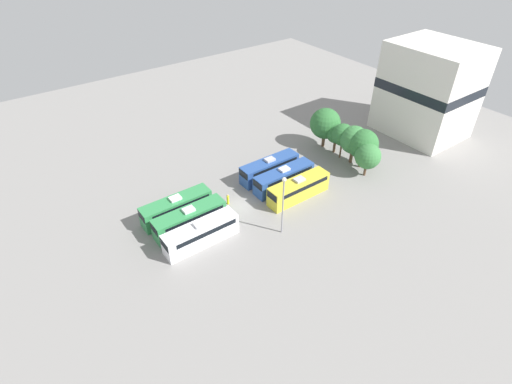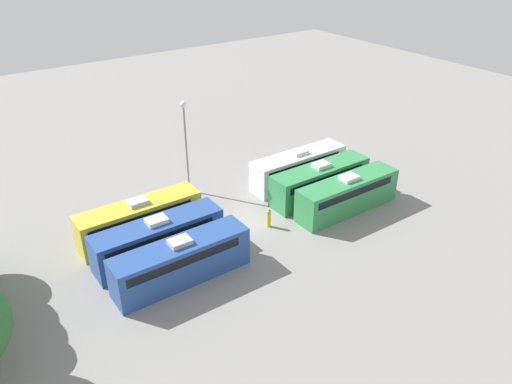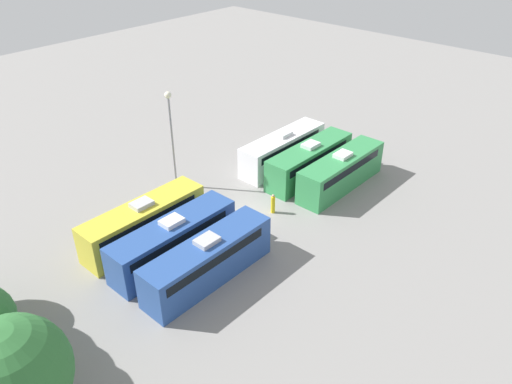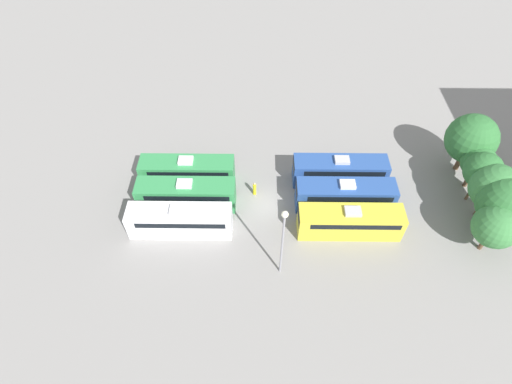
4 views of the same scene
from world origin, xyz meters
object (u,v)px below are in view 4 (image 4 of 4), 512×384
light_pole (283,235)px  tree_2 (483,171)px  tree_3 (495,188)px  bus_1 (187,194)px  tree_0 (471,139)px  bus_3 (340,170)px  bus_4 (345,194)px  tree_4 (504,203)px  bus_5 (350,221)px  tree_5 (496,227)px  worker_person (255,189)px  bus_2 (180,220)px  tree_1 (478,162)px  bus_0 (188,171)px

light_pole → tree_2: (-9.23, 20.90, -1.56)m
tree_2 → tree_3: (2.21, 0.38, -0.13)m
bus_1 → tree_0: 31.71m
bus_3 → bus_4: same height
bus_3 → tree_4: bearing=64.9°
bus_5 → tree_5: tree_5 is taller
bus_1 → worker_person: 7.43m
bus_1 → tree_3: size_ratio=1.53×
bus_2 → tree_0: tree_0 is taller
bus_1 → bus_4: (-0.08, 16.92, 0.00)m
bus_4 → tree_1: tree_1 is taller
tree_3 → tree_0: bearing=-179.8°
tree_0 → tree_4: size_ratio=1.07×
light_pole → tree_2: 22.90m
bus_1 → tree_3: (1.16, 31.07, 2.68)m
worker_person → tree_5: (6.93, 22.70, 2.85)m
light_pole → tree_3: bearing=108.3°
bus_3 → bus_4: bearing=1.9°
light_pole → tree_1: light_pole is taller
light_pole → bus_2: bearing=-115.2°
tree_0 → light_pole: bearing=-56.7°
tree_0 → bus_3: bearing=-81.6°
tree_3 → bus_3: bearing=-108.7°
bus_3 → tree_3: tree_3 is taller
bus_3 → bus_4: size_ratio=1.00×
bus_1 → tree_5: (5.38, 29.91, 1.96)m
light_pole → tree_0: (-13.95, 21.26, -1.45)m
bus_0 → bus_1: 3.42m
bus_5 → tree_1: tree_1 is taller
worker_person → tree_3: bearing=83.5°
bus_1 → bus_2: bearing=-3.4°
bus_5 → worker_person: bearing=-117.2°
worker_person → tree_2: size_ratio=0.28×
bus_0 → bus_4: bearing=79.1°
bus_3 → bus_1: bearing=-77.7°
bus_3 → bus_5: same height
light_pole → tree_0: size_ratio=1.24×
bus_0 → tree_0: bearing=94.3°
tree_5 → light_pole: bearing=-82.1°
tree_1 → tree_0: bearing=-176.7°
bus_4 → tree_5: tree_5 is taller
worker_person → bus_2: bearing=-55.9°
bus_4 → tree_5: 14.23m
bus_5 → light_pole: light_pole is taller
worker_person → tree_5: tree_5 is taller
bus_5 → tree_3: size_ratio=1.53×
bus_2 → tree_1: bearing=101.8°
bus_3 → bus_5: bearing=1.1°
tree_0 → bus_0: bearing=-85.7°
bus_4 → bus_5: 3.53m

